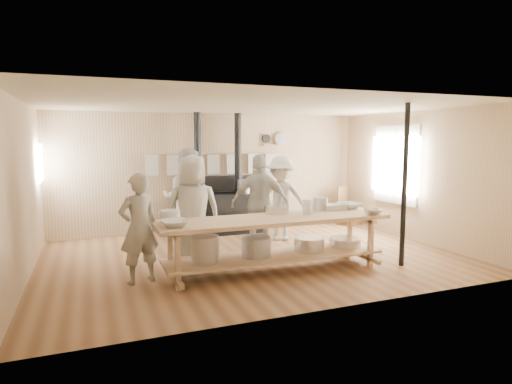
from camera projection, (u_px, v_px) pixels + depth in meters
ground at (254, 257)px, 7.45m from camera, size 7.00×7.00×0.00m
room_shell at (254, 164)px, 7.26m from camera, size 7.00×7.00×7.00m
window_right at (396, 165)px, 9.07m from camera, size 0.09×1.50×1.65m
left_opening at (40, 163)px, 7.87m from camera, size 0.00×0.90×0.90m
stove at (219, 209)px, 9.35m from camera, size 1.90×0.75×2.60m
towel_rail at (215, 161)px, 9.48m from camera, size 3.00×0.04×0.47m
back_wall_shelf at (275, 141)px, 9.99m from camera, size 0.63×0.14×0.32m
prep_table at (274, 239)px, 6.55m from camera, size 3.60×0.90×0.85m
support_post at (404, 186)px, 6.78m from camera, size 0.08×0.08×2.60m
cook_far_left at (139, 228)px, 6.03m from camera, size 0.65×0.51×1.57m
cook_left at (187, 199)px, 7.98m from camera, size 1.11×1.00×1.87m
cook_center at (193, 212)px, 6.71m from camera, size 0.91×0.62×1.81m
cook_right at (260, 203)px, 7.72m from camera, size 1.11×0.70×1.77m
cook_by_window at (281, 199)px, 8.61m from camera, size 1.26×1.01×1.70m
chair at (348, 213)px, 10.26m from camera, size 0.56×0.56×0.91m
bowl_white_a at (175, 223)px, 5.81m from camera, size 0.40×0.40×0.09m
bowl_steel_a at (169, 218)px, 6.26m from camera, size 0.38×0.38×0.09m
bowl_white_b at (349, 206)px, 7.37m from camera, size 0.47×0.47×0.10m
bowl_steel_b at (373, 212)px, 6.76m from camera, size 0.38×0.38×0.10m
roasting_pan at (334, 207)px, 7.26m from camera, size 0.41×0.29×0.09m
mixing_bowl_large at (276, 210)px, 6.86m from camera, size 0.48×0.48×0.12m
bucket_galv at (320, 204)px, 7.16m from camera, size 0.26×0.26×0.22m
deep_bowl_enamel at (170, 216)px, 6.13m from camera, size 0.30×0.30×0.17m
pitcher at (307, 207)px, 6.77m from camera, size 0.17×0.17×0.24m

